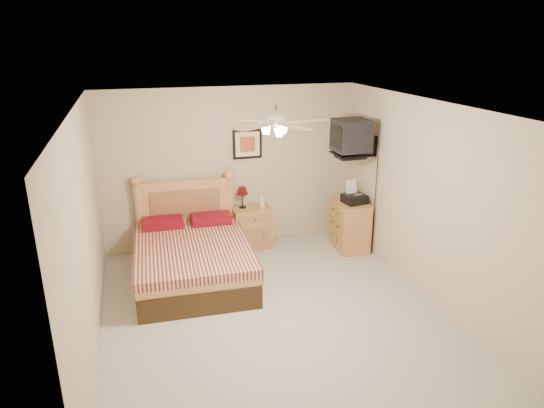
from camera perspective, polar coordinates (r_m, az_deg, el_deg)
The scene contains 17 objects.
floor at distance 6.08m, azimuth -0.13°, elevation -12.63°, with size 4.50×4.50×0.00m, color #A5A095.
ceiling at distance 5.21m, azimuth -0.16°, elevation 11.42°, with size 4.00×4.50×0.04m, color white.
wall_back at distance 7.61m, azimuth -4.90°, elevation 4.23°, with size 4.00×0.04×2.50m, color #BDAB8B.
wall_front at distance 3.64m, azimuth 10.09°, elevation -13.65°, with size 4.00×0.04×2.50m, color #BDAB8B.
wall_left at distance 5.36m, azimuth -21.18°, elevation -3.57°, with size 0.04×4.50×2.50m, color #BDAB8B.
wall_right at distance 6.35m, azimuth 17.47°, elevation 0.33°, with size 0.04×4.50×2.50m, color #BDAB8B.
bed at distance 6.63m, azimuth -9.43°, elevation -3.85°, with size 1.50×1.97×1.28m, color tan, non-canonical shape.
nightstand at distance 7.73m, azimuth -2.42°, elevation -2.71°, with size 0.60×0.45×0.65m, color #AC753A.
table_lamp at distance 7.57m, azimuth -3.50°, elevation 0.79°, with size 0.18×0.18×0.34m, color #4E0D10, non-canonical shape.
lotion_bottle at distance 7.58m, azimuth -1.17°, elevation 0.37°, with size 0.09×0.09×0.22m, color silver.
framed_picture at distance 7.56m, azimuth -2.92°, elevation 7.06°, with size 0.46×0.04×0.46m, color black.
dresser at distance 7.72m, azimuth 9.15°, elevation -2.47°, with size 0.46×0.66×0.77m, color #A46536.
fax_machine at distance 7.50m, azimuth 9.70°, elevation 1.37°, with size 0.32×0.34×0.34m, color black, non-canonical shape.
magazine_lower at distance 7.79m, azimuth 8.23°, elevation 0.91°, with size 0.20×0.27×0.03m, color beige.
magazine_upper at distance 7.82m, azimuth 8.28°, elevation 1.14°, with size 0.20×0.27×0.02m, color tan.
wall_tv at distance 7.20m, azimuth 10.40°, elevation 7.71°, with size 0.56×0.46×0.58m, color black, non-canonical shape.
ceiling_fan at distance 5.04m, azimuth 0.49°, elevation 9.55°, with size 1.14×1.14×0.28m, color silver, non-canonical shape.
Camera 1 is at (-1.44, -4.96, 3.21)m, focal length 32.00 mm.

